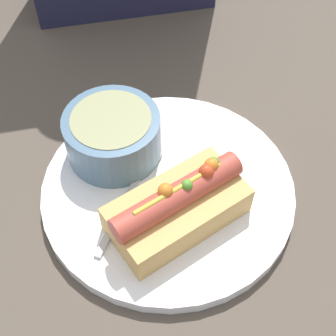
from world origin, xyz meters
The scene contains 5 objects.
ground_plane centered at (0.00, 0.00, 0.00)m, with size 4.00×4.00×0.00m, color #4C4238.
dinner_plate centered at (0.00, 0.00, 0.01)m, with size 0.28×0.28×0.02m.
hot_dog centered at (0.00, -0.05, 0.04)m, with size 0.16×0.12×0.07m.
soup_bowl centered at (-0.05, 0.06, 0.05)m, with size 0.11×0.11×0.06m.
spoon centered at (-0.02, 0.03, 0.02)m, with size 0.10×0.15×0.01m.
Camera 1 is at (-0.06, -0.30, 0.44)m, focal length 50.00 mm.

